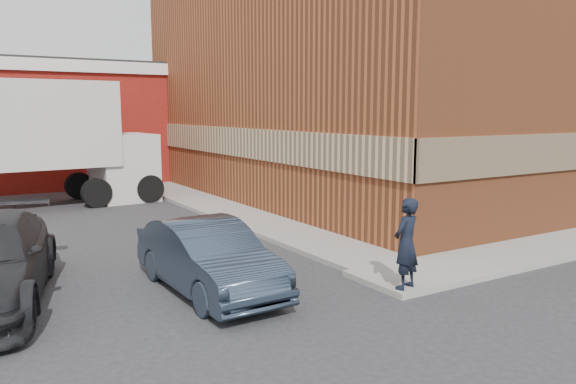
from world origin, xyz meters
TOP-DOWN VIEW (x-y plane):
  - ground at (0.00, 0.00)m, footprint 90.00×90.00m
  - brick_building at (8.50, 9.00)m, footprint 14.25×18.25m
  - sidewalk_west at (0.60, 9.00)m, footprint 1.80×18.00m
  - man at (-0.20, -1.55)m, footprint 0.72×0.58m
  - sedan at (-3.27, 0.50)m, footprint 1.53×4.12m
  - box_truck at (-4.62, 12.30)m, footprint 9.11×3.24m

SIDE VIEW (x-z plane):
  - ground at x=0.00m, z-range 0.00..0.00m
  - sidewalk_west at x=0.60m, z-range 0.00..0.12m
  - sedan at x=-3.27m, z-range 0.00..1.35m
  - man at x=-0.20m, z-range 0.12..1.82m
  - box_truck at x=-4.62m, z-range 0.34..4.76m
  - brick_building at x=8.50m, z-range 0.00..9.36m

